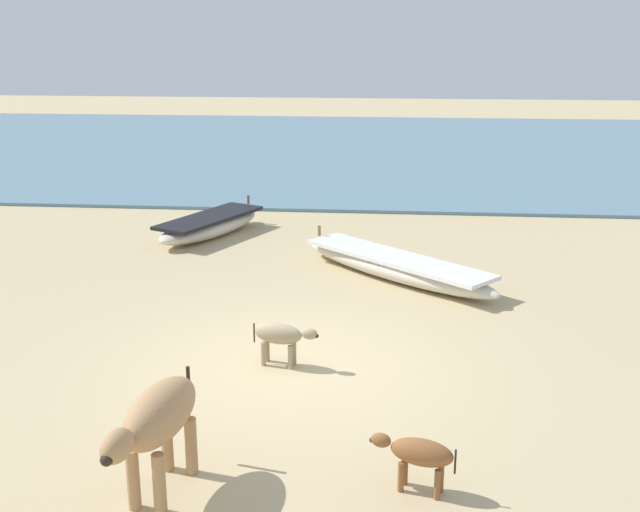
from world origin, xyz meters
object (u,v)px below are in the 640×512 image
Objects in this scene: fishing_boat_4 at (396,266)px; fishing_boat_5 at (210,225)px; cow_adult_tan at (158,420)px; calf_near_dun at (281,335)px; calf_far_brown at (419,454)px.

fishing_boat_4 is 1.20× the size of fishing_boat_5.
cow_adult_tan is (1.70, -9.56, 0.54)m from fishing_boat_5.
fishing_boat_5 is 6.93m from calf_near_dun.
fishing_boat_5 reaches higher than fishing_boat_4.
calf_far_brown is (4.14, -9.29, 0.16)m from fishing_boat_5.
calf_near_dun is (-1.51, -3.89, 0.20)m from fishing_boat_4.
fishing_boat_4 is at bearing 172.25° from cow_adult_tan.
fishing_boat_5 reaches higher than calf_far_brown.
calf_far_brown is (1.72, -2.81, -0.02)m from calf_near_dun.
fishing_boat_5 is at bearing 8.24° from fishing_boat_4.
fishing_boat_4 is 4.18m from calf_near_dun.
cow_adult_tan is at bearing 22.94° from calf_far_brown.
calf_far_brown is at bearing 106.37° from cow_adult_tan.
calf_near_dun is at bearing 110.34° from fishing_boat_4.
cow_adult_tan reaches higher than fishing_boat_5.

